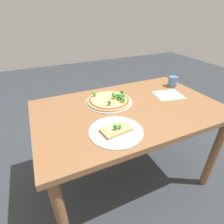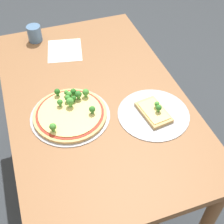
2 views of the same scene
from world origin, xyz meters
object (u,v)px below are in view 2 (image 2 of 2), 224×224
(pizza_tray_slice, at_px, (154,113))
(drinking_cup, at_px, (35,34))
(dining_table, at_px, (95,109))
(pizza_tray_whole, at_px, (70,113))

(pizza_tray_slice, relative_size, drinking_cup, 3.54)
(drinking_cup, bearing_deg, dining_table, -161.40)
(pizza_tray_whole, bearing_deg, pizza_tray_slice, -108.14)
(drinking_cup, bearing_deg, pizza_tray_slice, -152.18)
(dining_table, xyz_separation_m, drinking_cup, (0.54, 0.18, 0.14))
(dining_table, relative_size, pizza_tray_whole, 3.74)
(pizza_tray_slice, bearing_deg, drinking_cup, 27.82)
(pizza_tray_whole, xyz_separation_m, drinking_cup, (0.64, 0.05, 0.03))
(dining_table, height_order, pizza_tray_slice, pizza_tray_slice)
(pizza_tray_slice, height_order, drinking_cup, drinking_cup)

